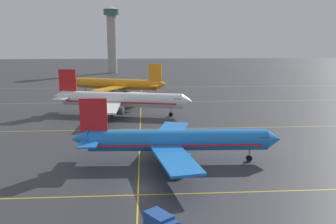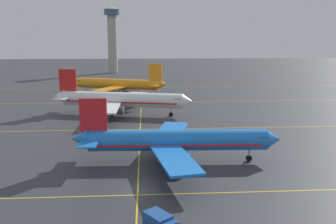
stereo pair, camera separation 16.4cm
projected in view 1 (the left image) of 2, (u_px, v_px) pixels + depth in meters
ground_plane at (138, 189)px, 49.62m from camera, size 600.00×600.00×0.00m
airliner_front_gate at (175, 141)px, 59.57m from camera, size 34.41×29.72×10.71m
airliner_second_row at (120, 100)px, 96.02m from camera, size 37.64×32.01×11.81m
airliner_third_row at (118, 84)px, 128.83m from camera, size 35.01×29.98×11.22m
taxiway_markings at (141, 113)px, 98.36m from camera, size 168.96×152.18×0.01m
service_truck_catering at (162, 224)px, 38.05m from camera, size 3.92×4.40×2.10m
control_tower at (112, 34)px, 204.79m from camera, size 8.82×8.82×36.96m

